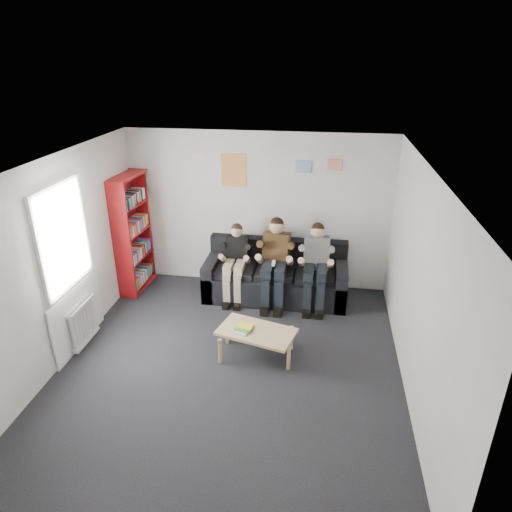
{
  "coord_description": "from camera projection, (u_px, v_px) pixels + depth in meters",
  "views": [
    {
      "loc": [
        1.09,
        -4.85,
        3.87
      ],
      "look_at": [
        0.16,
        1.3,
        1.05
      ],
      "focal_mm": 32.0,
      "sensor_mm": 36.0,
      "label": 1
    }
  ],
  "objects": [
    {
      "name": "poster_sign",
      "position": [
        198.0,
        157.0,
        7.57
      ],
      "size": [
        0.2,
        0.01,
        0.14
      ],
      "primitive_type": "cube",
      "color": "white",
      "rests_on": "room_shell"
    },
    {
      "name": "person_right",
      "position": [
        316.0,
        266.0,
        7.35
      ],
      "size": [
        0.4,
        0.87,
        1.37
      ],
      "rotation": [
        0.0,
        0.0,
        0.09
      ],
      "color": "silver",
      "rests_on": "sofa"
    },
    {
      "name": "bookshelf",
      "position": [
        133.0,
        233.0,
        7.78
      ],
      "size": [
        0.3,
        0.91,
        2.03
      ],
      "rotation": [
        0.0,
        0.0,
        -0.09
      ],
      "color": "maroon",
      "rests_on": "ground"
    },
    {
      "name": "room_shell",
      "position": [
        227.0,
        276.0,
        5.56
      ],
      "size": [
        5.0,
        5.0,
        5.0
      ],
      "color": "black",
      "rests_on": "ground"
    },
    {
      "name": "sofa",
      "position": [
        276.0,
        278.0,
        7.78
      ],
      "size": [
        2.37,
        0.97,
        0.92
      ],
      "color": "black",
      "rests_on": "ground"
    },
    {
      "name": "poster_pink",
      "position": [
        335.0,
        165.0,
        7.28
      ],
      "size": [
        0.22,
        0.01,
        0.18
      ],
      "primitive_type": "cube",
      "color": "#CF408F",
      "rests_on": "room_shell"
    },
    {
      "name": "poster_large",
      "position": [
        234.0,
        170.0,
        7.57
      ],
      "size": [
        0.42,
        0.01,
        0.55
      ],
      "primitive_type": "cube",
      "color": "#E8DC52",
      "rests_on": "room_shell"
    },
    {
      "name": "person_middle",
      "position": [
        275.0,
        263.0,
        7.43
      ],
      "size": [
        0.43,
        0.92,
        1.42
      ],
      "rotation": [
        0.0,
        0.0,
        -0.12
      ],
      "color": "#4E351A",
      "rests_on": "sofa"
    },
    {
      "name": "radiator",
      "position": [
        83.0,
        323.0,
        6.45
      ],
      "size": [
        0.1,
        0.64,
        0.6
      ],
      "color": "white",
      "rests_on": "ground"
    },
    {
      "name": "person_left",
      "position": [
        235.0,
        263.0,
        7.55
      ],
      "size": [
        0.36,
        0.78,
        1.28
      ],
      "rotation": [
        0.0,
        0.0,
        0.07
      ],
      "color": "black",
      "rests_on": "sofa"
    },
    {
      "name": "coffee_table",
      "position": [
        257.0,
        334.0,
        6.18
      ],
      "size": [
        1.02,
        0.56,
        0.41
      ],
      "rotation": [
        0.0,
        0.0,
        -0.27
      ],
      "color": "tan",
      "rests_on": "ground"
    },
    {
      "name": "game_cases",
      "position": [
        243.0,
        328.0,
        6.16
      ],
      "size": [
        0.26,
        0.23,
        0.05
      ],
      "rotation": [
        0.0,
        0.0,
        -0.35
      ],
      "color": "silver",
      "rests_on": "coffee_table"
    },
    {
      "name": "poster_blue",
      "position": [
        303.0,
        167.0,
        7.37
      ],
      "size": [
        0.25,
        0.01,
        0.2
      ],
      "primitive_type": "cube",
      "color": "#3E93D4",
      "rests_on": "room_shell"
    },
    {
      "name": "window",
      "position": [
        70.0,
        280.0,
        6.18
      ],
      "size": [
        0.05,
        1.3,
        2.36
      ],
      "color": "white",
      "rests_on": "room_shell"
    }
  ]
}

